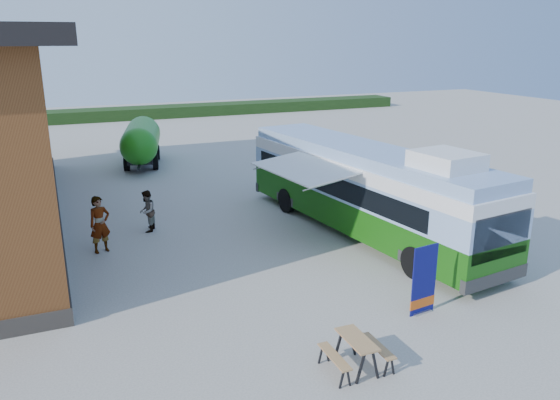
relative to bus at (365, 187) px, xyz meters
name	(u,v)px	position (x,y,z in m)	size (l,w,h in m)	color
ground	(299,283)	(-4.15, -3.13, -1.83)	(100.00, 100.00, 0.00)	#BCB7AD
hedge	(208,109)	(3.85, 34.87, -1.33)	(40.00, 3.00, 1.00)	#264419
bus	(365,187)	(0.00, 0.00, 0.00)	(4.13, 12.69, 3.83)	#1C6A11
awning	(312,165)	(-2.05, 0.30, 0.96)	(3.11, 4.49, 0.52)	white
banner	(424,286)	(-1.89, -6.13, -1.03)	(0.85, 0.25, 1.96)	#0C0E60
picnic_table	(357,346)	(-4.87, -7.68, -1.25)	(1.37, 1.22, 0.77)	tan
person_a	(100,224)	(-9.39, 1.90, -0.83)	(0.73, 0.48, 2.01)	#999999
person_b	(147,211)	(-7.54, 3.39, -1.02)	(0.79, 0.61, 1.62)	#999999
slurry_tanker	(141,140)	(-5.77, 15.13, -0.36)	(3.04, 6.77, 2.54)	#208317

